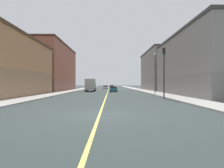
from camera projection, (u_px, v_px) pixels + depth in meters
ground_plane at (100, 115)px, 12.04m from camera, size 400.00×400.00×0.00m
sidewalk_left at (139, 90)px, 61.11m from camera, size 3.36×168.00×0.15m
sidewalk_right at (78, 90)px, 60.96m from camera, size 3.36×168.00×0.15m
lane_center_stripe at (108, 90)px, 61.04m from camera, size 0.16×154.00×0.01m
building_left_near at (202, 65)px, 32.02m from camera, size 10.10×24.04×10.53m
building_left_mid at (163, 71)px, 56.60m from camera, size 10.10×21.58×11.85m
building_right_midblock at (50, 68)px, 53.05m from camera, size 10.10×25.10×12.91m
traffic_light_left_near at (164, 66)px, 24.95m from camera, size 0.40×0.32×6.84m
street_lamp_left_near at (155, 69)px, 34.33m from camera, size 0.36×0.36×7.53m
car_maroon at (112, 87)px, 79.51m from camera, size 1.97×4.01×1.41m
car_teal at (114, 89)px, 46.67m from camera, size 2.03×4.56×1.29m
car_white at (105, 87)px, 72.29m from camera, size 1.99×4.58×1.34m
box_truck at (91, 85)px, 49.22m from camera, size 2.44×6.95×3.24m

